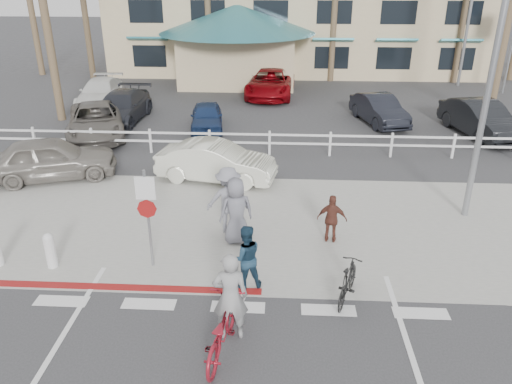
# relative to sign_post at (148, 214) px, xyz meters

# --- Properties ---
(ground) EXTENTS (140.00, 140.00, 0.00)m
(ground) POSITION_rel_sign_post_xyz_m (2.30, -2.20, -1.45)
(ground) COLOR #333335
(sidewalk_plaza) EXTENTS (22.00, 7.00, 0.01)m
(sidewalk_plaza) POSITION_rel_sign_post_xyz_m (2.30, 2.30, -1.44)
(sidewalk_plaza) COLOR gray
(sidewalk_plaza) RESTS_ON ground
(cross_street) EXTENTS (40.00, 5.00, 0.01)m
(cross_street) POSITION_rel_sign_post_xyz_m (2.30, 6.30, -1.45)
(cross_street) COLOR #333335
(cross_street) RESTS_ON ground
(parking_lot) EXTENTS (50.00, 16.00, 0.01)m
(parking_lot) POSITION_rel_sign_post_xyz_m (2.30, 15.80, -1.45)
(parking_lot) COLOR #333335
(parking_lot) RESTS_ON ground
(curb_red) EXTENTS (7.00, 0.25, 0.02)m
(curb_red) POSITION_rel_sign_post_xyz_m (-0.70, -1.00, -1.44)
(curb_red) COLOR maroon
(curb_red) RESTS_ON ground
(rail_fence) EXTENTS (29.40, 0.16, 1.00)m
(rail_fence) POSITION_rel_sign_post_xyz_m (2.80, 8.30, -0.95)
(rail_fence) COLOR silver
(rail_fence) RESTS_ON ground
(sign_post) EXTENTS (0.50, 0.10, 2.90)m
(sign_post) POSITION_rel_sign_post_xyz_m (0.00, 0.00, 0.00)
(sign_post) COLOR gray
(sign_post) RESTS_ON ground
(bollard_0) EXTENTS (0.26, 0.26, 0.95)m
(bollard_0) POSITION_rel_sign_post_xyz_m (-2.50, -0.20, -0.97)
(bollard_0) COLOR silver
(bollard_0) RESTS_ON ground
(streetlight_0) EXTENTS (0.60, 2.00, 9.00)m
(streetlight_0) POSITION_rel_sign_post_xyz_m (8.80, 3.30, 3.05)
(streetlight_0) COLOR gray
(streetlight_0) RESTS_ON ground
(streetlight_1) EXTENTS (0.60, 2.00, 9.50)m
(streetlight_1) POSITION_rel_sign_post_xyz_m (14.30, 21.80, 3.30)
(streetlight_1) COLOR gray
(streetlight_1) RESTS_ON ground
(info_sign) EXTENTS (1.20, 0.16, 5.60)m
(info_sign) POSITION_rel_sign_post_xyz_m (16.30, 19.80, 1.35)
(info_sign) COLOR navy
(info_sign) RESTS_ON ground
(bike_red) EXTENTS (0.99, 2.13, 1.08)m
(bike_red) POSITION_rel_sign_post_xyz_m (2.11, -3.00, -0.91)
(bike_red) COLOR maroon
(bike_red) RESTS_ON ground
(rider_red) EXTENTS (0.75, 0.53, 1.94)m
(rider_red) POSITION_rel_sign_post_xyz_m (2.24, -2.52, -0.48)
(rider_red) COLOR gray
(rider_red) RESTS_ON ground
(bike_black) EXTENTS (0.96, 1.62, 0.94)m
(bike_black) POSITION_rel_sign_post_xyz_m (4.74, -1.14, -0.98)
(bike_black) COLOR black
(bike_black) RESTS_ON ground
(rider_black) EXTENTS (0.91, 0.80, 1.59)m
(rider_black) POSITION_rel_sign_post_xyz_m (2.41, -0.77, -0.65)
(rider_black) COLOR #183246
(rider_black) RESTS_ON ground
(pedestrian_a) EXTENTS (1.28, 0.77, 1.95)m
(pedestrian_a) POSITION_rel_sign_post_xyz_m (1.74, 1.91, -0.48)
(pedestrian_a) COLOR gray
(pedestrian_a) RESTS_ON ground
(pedestrian_child) EXTENTS (0.85, 0.46, 1.38)m
(pedestrian_child) POSITION_rel_sign_post_xyz_m (4.59, 1.47, -0.76)
(pedestrian_child) COLOR brown
(pedestrian_child) RESTS_ON ground
(pedestrian_b) EXTENTS (1.05, 0.86, 1.87)m
(pedestrian_b) POSITION_rel_sign_post_xyz_m (2.01, 1.32, -0.52)
(pedestrian_b) COLOR slate
(pedestrian_b) RESTS_ON ground
(car_white_sedan) EXTENTS (4.35, 2.18, 1.37)m
(car_white_sedan) POSITION_rel_sign_post_xyz_m (0.91, 5.61, -0.77)
(car_white_sedan) COLOR silver
(car_white_sedan) RESTS_ON ground
(car_red_compact) EXTENTS (4.78, 3.14, 1.51)m
(car_red_compact) POSITION_rel_sign_post_xyz_m (-4.91, 5.44, -0.69)
(car_red_compact) COLOR gray
(car_red_compact) RESTS_ON ground
(lot_car_0) EXTENTS (3.81, 5.57, 1.42)m
(lot_car_0) POSITION_rel_sign_post_xyz_m (-5.02, 10.32, -0.74)
(lot_car_0) COLOR #5E5953
(lot_car_0) RESTS_ON ground
(lot_car_1) EXTENTS (2.20, 5.03, 1.44)m
(lot_car_1) POSITION_rel_sign_post_xyz_m (-4.59, 12.59, -0.73)
(lot_car_1) COLOR #22242B
(lot_car_1) RESTS_ON ground
(lot_car_2) EXTENTS (1.88, 3.69, 1.20)m
(lot_car_2) POSITION_rel_sign_post_xyz_m (-0.31, 11.64, -0.85)
(lot_car_2) COLOR navy
(lot_car_2) RESTS_ON ground
(lot_car_3) EXTENTS (2.47, 4.35, 1.36)m
(lot_car_3) POSITION_rel_sign_post_xyz_m (7.80, 13.06, -0.77)
(lot_car_3) COLOR black
(lot_car_3) RESTS_ON ground
(lot_car_4) EXTENTS (2.35, 4.88, 1.37)m
(lot_car_4) POSITION_rel_sign_post_xyz_m (-6.70, 15.72, -0.77)
(lot_car_4) COLOR white
(lot_car_4) RESTS_ON ground
(lot_car_5) EXTENTS (2.91, 5.64, 1.52)m
(lot_car_5) POSITION_rel_sign_post_xyz_m (2.45, 18.29, -0.69)
(lot_car_5) COLOR maroon
(lot_car_5) RESTS_ON ground
(lot_car_6) EXTENTS (2.63, 4.91, 1.54)m
(lot_car_6) POSITION_rel_sign_post_xyz_m (11.96, 11.38, -0.68)
(lot_car_6) COLOR black
(lot_car_6) RESTS_ON ground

